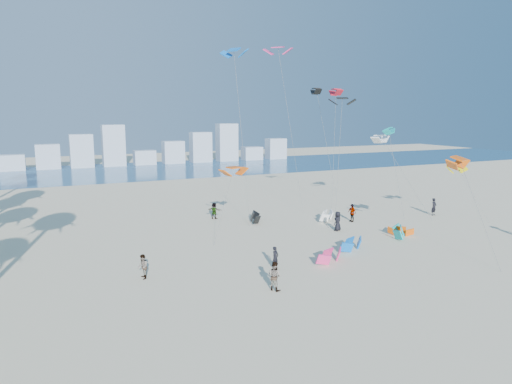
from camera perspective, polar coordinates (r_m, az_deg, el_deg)
name	(u,v)px	position (r m, az deg, el deg)	size (l,w,h in m)	color
ground	(338,337)	(24.39, 9.81, -16.80)	(220.00, 220.00, 0.00)	beige
ocean	(115,172)	(91.40, -16.66, 2.36)	(220.00, 220.00, 0.00)	navy
kitesurfer_near	(275,258)	(33.26, 2.34, -7.92)	(0.58, 0.38, 1.58)	black
kitesurfer_mid	(274,276)	(29.38, 2.24, -10.08)	(0.88, 0.69, 1.81)	gray
kitesurfers_far	(344,222)	(44.18, 10.57, -3.57)	(33.20, 20.11, 1.84)	black
grounded_kites	(336,231)	(42.52, 9.59, -4.64)	(12.98, 16.49, 0.96)	#E2327A
flying_kites	(333,105)	(51.03, 9.30, 10.32)	(27.84, 35.65, 18.61)	#E3550B
distant_skyline	(101,151)	(100.82, -18.24, 4.68)	(85.00, 3.00, 8.40)	#9EADBF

